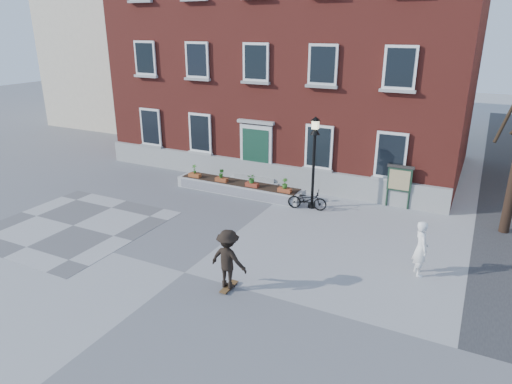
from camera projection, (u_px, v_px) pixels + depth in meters
The scene contains 10 objects.
ground at pixel (185, 273), 14.41m from camera, with size 100.00×100.00×0.00m, color gray.
checker_patch at pixel (73, 226), 17.80m from camera, with size 6.00×6.00×0.01m, color #565659.
distant_building at pixel (141, 37), 36.62m from camera, with size 10.00×12.00×13.00m, color beige.
bicycle at pixel (307, 200), 19.26m from camera, with size 0.58×1.65×0.87m, color black.
bystander at pixel (421, 248), 14.03m from camera, with size 0.65×0.43×1.79m, color white.
brick_building at pixel (298, 46), 24.82m from camera, with size 18.40×10.85×12.60m.
planter_assembly at pixel (239, 187), 21.17m from camera, with size 6.20×1.12×1.15m.
lamp_post at pixel (314, 150), 18.73m from camera, with size 0.40×0.40×3.93m.
notice_board at pixel (400, 179), 19.20m from camera, with size 1.10×0.16×1.87m.
skateboarder at pixel (228, 259), 13.20m from camera, with size 1.21×0.78×1.89m.
Camera 1 is at (7.76, -10.27, 7.32)m, focal length 32.00 mm.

